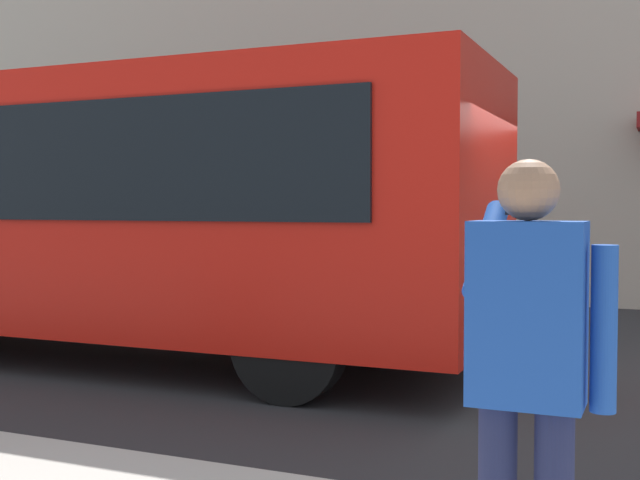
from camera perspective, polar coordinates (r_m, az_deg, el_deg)
ground_plane at (r=8.02m, az=10.17°, el=-9.74°), size 60.00×60.00×0.00m
red_bus at (r=9.40m, az=-16.11°, el=2.33°), size 9.05×2.54×3.08m
pedestrian_photographer at (r=3.02m, az=14.44°, el=-8.00°), size 0.53×0.52×1.70m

